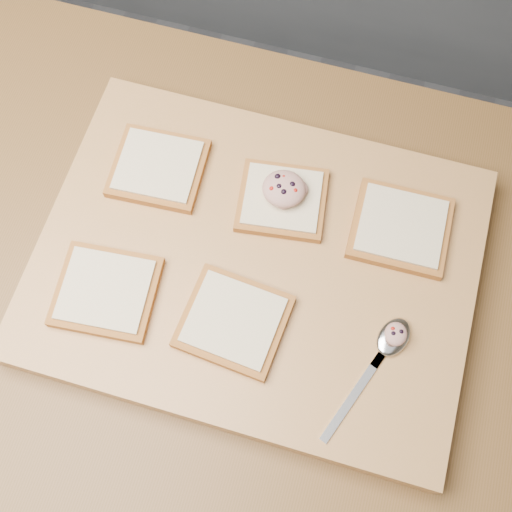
% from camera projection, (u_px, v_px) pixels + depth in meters
% --- Properties ---
extents(ground, '(4.00, 4.00, 0.00)m').
position_uv_depth(ground, '(216.00, 402.00, 1.65)').
color(ground, '#515459').
rests_on(ground, ground).
extents(island_counter, '(2.00, 0.80, 0.90)m').
position_uv_depth(island_counter, '(202.00, 367.00, 1.23)').
color(island_counter, slate).
rests_on(island_counter, ground).
extents(cutting_board, '(0.53, 0.41, 0.04)m').
position_uv_depth(cutting_board, '(256.00, 265.00, 0.80)').
color(cutting_board, tan).
rests_on(cutting_board, island_counter).
extents(bread_far_left, '(0.12, 0.11, 0.02)m').
position_uv_depth(bread_far_left, '(158.00, 168.00, 0.82)').
color(bread_far_left, '#A56E2A').
rests_on(bread_far_left, cutting_board).
extents(bread_far_center, '(0.12, 0.11, 0.02)m').
position_uv_depth(bread_far_center, '(282.00, 200.00, 0.80)').
color(bread_far_center, '#A56E2A').
rests_on(bread_far_center, cutting_board).
extents(bread_far_right, '(0.12, 0.11, 0.02)m').
position_uv_depth(bread_far_right, '(401.00, 228.00, 0.79)').
color(bread_far_right, '#A56E2A').
rests_on(bread_far_right, cutting_board).
extents(bread_near_left, '(0.13, 0.12, 0.02)m').
position_uv_depth(bread_near_left, '(106.00, 291.00, 0.76)').
color(bread_near_left, '#A56E2A').
rests_on(bread_near_left, cutting_board).
extents(bread_near_center, '(0.13, 0.12, 0.02)m').
position_uv_depth(bread_near_center, '(234.00, 321.00, 0.75)').
color(bread_near_center, '#A56E2A').
rests_on(bread_near_center, cutting_board).
extents(tuna_salad_dollop, '(0.05, 0.05, 0.03)m').
position_uv_depth(tuna_salad_dollop, '(284.00, 189.00, 0.79)').
color(tuna_salad_dollop, tan).
rests_on(tuna_salad_dollop, bread_far_center).
extents(spoon, '(0.08, 0.17, 0.01)m').
position_uv_depth(spoon, '(388.00, 345.00, 0.74)').
color(spoon, silver).
rests_on(spoon, cutting_board).
extents(spoon_salad, '(0.03, 0.03, 0.02)m').
position_uv_depth(spoon_salad, '(396.00, 334.00, 0.73)').
color(spoon_salad, tan).
rests_on(spoon_salad, spoon).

